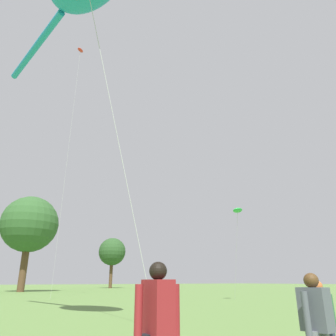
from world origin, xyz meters
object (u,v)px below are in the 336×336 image
Objects in this scene: person_photographer at (158,324)px; person_brown_coat at (317,323)px; small_kite_delta_white at (238,211)px; person_dark_jacket at (321,318)px; small_kite_diamond_red at (79,59)px; tree_oak_right at (112,252)px; tree_shrub_far at (30,224)px.

person_photographer is 2.19m from person_brown_coat.
person_photographer is at bearing -163.90° from small_kite_delta_white.
person_brown_coat reaches higher than person_dark_jacket.
person_brown_coat is 21.48m from small_kite_delta_white.
person_brown_coat is at bearing -140.27° from small_kite_diamond_red.
small_kite_diamond_red reaches higher than person_photographer.
person_brown_coat is at bearing 143.81° from person_dark_jacket.
person_dark_jacket is 0.14× the size of tree_oak_right.
person_dark_jacket is 32.72m from small_kite_diamond_red.
tree_shrub_far reaches higher than small_kite_delta_white.
small_kite_delta_white is at bearing -84.72° from small_kite_diamond_red.
small_kite_diamond_red is 25.46m from tree_shrub_far.
person_dark_jacket is at bearing -157.79° from small_kite_delta_white.
small_kite_diamond_red is (3.55, 24.84, 21.78)m from person_brown_coat.
person_brown_coat is 0.06× the size of small_kite_diamond_red.
small_kite_delta_white is 0.68× the size of tree_oak_right.
small_kite_diamond_red reaches higher than tree_shrub_far.
tree_oak_right is at bearing -26.44° from person_brown_coat.
person_brown_coat is (-1.06, -0.60, 0.06)m from person_dark_jacket.
small_kite_delta_white is at bearing -103.09° from tree_oak_right.
tree_oak_right reaches higher than person_dark_jacket.
small_kite_diamond_red is (5.65, 24.24, 21.71)m from person_photographer.
small_kite_diamond_red is 45.75m from tree_oak_right.
tree_shrub_far is at bearing 19.06° from person_dark_jacket.
small_kite_diamond_red reaches higher than tree_oak_right.
small_kite_delta_white is at bearing -48.12° from person_brown_coat.
tree_shrub_far is 1.29× the size of tree_oak_right.
person_dark_jacket is at bearing -138.01° from small_kite_diamond_red.
small_kite_diamond_red reaches higher than person_brown_coat.
person_brown_coat is 67.27m from tree_oak_right.
person_brown_coat is at bearing -112.19° from tree_oak_right.
tree_shrub_far reaches higher than person_photographer.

